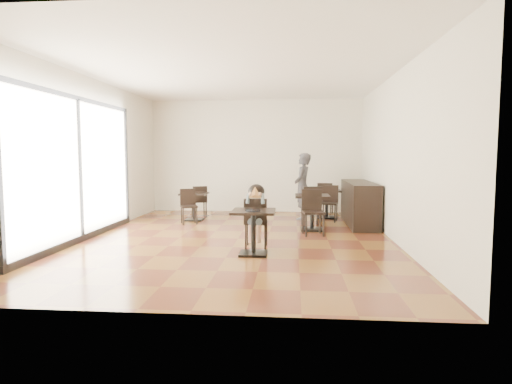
# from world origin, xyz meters

# --- Properties ---
(floor) EXTENTS (6.00, 8.00, 0.01)m
(floor) POSITION_xyz_m (0.00, 0.00, 0.00)
(floor) COLOR brown
(floor) RESTS_ON ground
(ceiling) EXTENTS (6.00, 8.00, 0.01)m
(ceiling) POSITION_xyz_m (0.00, 0.00, 3.20)
(ceiling) COLOR white
(ceiling) RESTS_ON floor
(wall_back) EXTENTS (6.00, 0.01, 3.20)m
(wall_back) POSITION_xyz_m (0.00, 4.00, 1.60)
(wall_back) COLOR beige
(wall_back) RESTS_ON floor
(wall_front) EXTENTS (6.00, 0.01, 3.20)m
(wall_front) POSITION_xyz_m (0.00, -4.00, 1.60)
(wall_front) COLOR beige
(wall_front) RESTS_ON floor
(wall_left) EXTENTS (0.01, 8.00, 3.20)m
(wall_left) POSITION_xyz_m (-3.00, 0.00, 1.60)
(wall_left) COLOR beige
(wall_left) RESTS_ON floor
(wall_right) EXTENTS (0.01, 8.00, 3.20)m
(wall_right) POSITION_xyz_m (3.00, 0.00, 1.60)
(wall_right) COLOR beige
(wall_right) RESTS_ON floor
(storefront_window) EXTENTS (0.04, 4.50, 2.60)m
(storefront_window) POSITION_xyz_m (-2.97, -0.50, 1.40)
(storefront_window) COLOR white
(storefront_window) RESTS_ON floor
(child_table) EXTENTS (0.70, 0.70, 0.74)m
(child_table) POSITION_xyz_m (0.43, -1.31, 0.37)
(child_table) COLOR black
(child_table) RESTS_ON floor
(child_chair) EXTENTS (0.40, 0.40, 0.89)m
(child_chair) POSITION_xyz_m (0.43, -0.76, 0.45)
(child_chair) COLOR black
(child_chair) RESTS_ON floor
(child) EXTENTS (0.40, 0.56, 1.13)m
(child) POSITION_xyz_m (0.43, -0.76, 0.56)
(child) COLOR gray
(child) RESTS_ON child_chair
(plate) EXTENTS (0.25, 0.25, 0.02)m
(plate) POSITION_xyz_m (0.43, -1.41, 0.75)
(plate) COLOR black
(plate) RESTS_ON child_table
(pizza_slice) EXTENTS (0.26, 0.20, 0.06)m
(pizza_slice) POSITION_xyz_m (0.43, -0.95, 0.97)
(pizza_slice) COLOR #E0C16A
(pizza_slice) RESTS_ON child
(adult_patron) EXTENTS (0.53, 0.69, 1.69)m
(adult_patron) POSITION_xyz_m (1.32, 2.59, 0.84)
(adult_patron) COLOR #3F3E44
(adult_patron) RESTS_ON floor
(cafe_table_mid) EXTENTS (0.84, 0.84, 0.78)m
(cafe_table_mid) POSITION_xyz_m (1.49, 1.05, 0.39)
(cafe_table_mid) COLOR black
(cafe_table_mid) RESTS_ON floor
(cafe_table_left) EXTENTS (0.85, 0.85, 0.69)m
(cafe_table_left) POSITION_xyz_m (-1.39, 2.21, 0.34)
(cafe_table_left) COLOR black
(cafe_table_left) RESTS_ON floor
(cafe_table_back) EXTENTS (0.84, 0.84, 0.74)m
(cafe_table_back) POSITION_xyz_m (1.95, 2.89, 0.37)
(cafe_table_back) COLOR black
(cafe_table_back) RESTS_ON floor
(chair_mid_a) EXTENTS (0.48, 0.48, 0.93)m
(chair_mid_a) POSITION_xyz_m (1.49, 1.60, 0.47)
(chair_mid_a) COLOR black
(chair_mid_a) RESTS_ON floor
(chair_mid_b) EXTENTS (0.48, 0.48, 0.93)m
(chair_mid_b) POSITION_xyz_m (1.49, 0.50, 0.47)
(chair_mid_b) COLOR black
(chair_mid_b) RESTS_ON floor
(chair_left_a) EXTENTS (0.49, 0.49, 0.83)m
(chair_left_a) POSITION_xyz_m (-1.39, 2.76, 0.41)
(chair_left_a) COLOR black
(chair_left_a) RESTS_ON floor
(chair_left_b) EXTENTS (0.49, 0.49, 0.83)m
(chair_left_b) POSITION_xyz_m (-1.39, 1.66, 0.41)
(chair_left_b) COLOR black
(chair_left_b) RESTS_ON floor
(chair_back_a) EXTENTS (0.48, 0.48, 0.89)m
(chair_back_a) POSITION_xyz_m (1.97, 3.44, 0.44)
(chair_back_a) COLOR black
(chair_back_a) RESTS_ON floor
(chair_back_b) EXTENTS (0.48, 0.48, 0.89)m
(chair_back_b) POSITION_xyz_m (1.97, 2.34, 0.44)
(chair_back_b) COLOR black
(chair_back_b) RESTS_ON floor
(service_counter) EXTENTS (0.60, 2.40, 1.00)m
(service_counter) POSITION_xyz_m (2.65, 2.00, 0.50)
(service_counter) COLOR black
(service_counter) RESTS_ON floor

